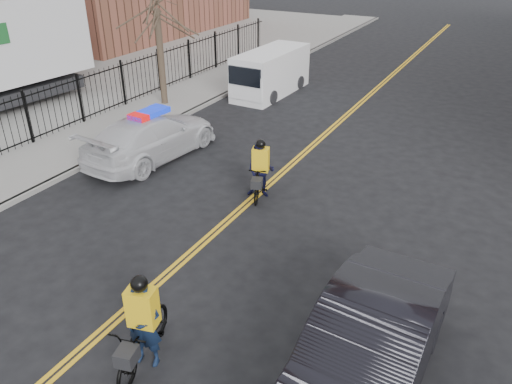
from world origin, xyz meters
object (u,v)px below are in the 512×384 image
at_px(police_cruiser, 152,136).
at_px(dark_sedan, 366,352).
at_px(cyclist_far, 261,175).
at_px(cyclist_near, 146,334).
at_px(cargo_van, 270,73).

relative_size(police_cruiser, dark_sedan, 1.04).
distance_m(dark_sedan, cyclist_far, 7.23).
bearing_deg(dark_sedan, cyclist_near, -159.25).
height_order(dark_sedan, cargo_van, cargo_van).
bearing_deg(police_cruiser, cyclist_far, 174.73).
relative_size(dark_sedan, cargo_van, 1.06).
xyz_separation_m(police_cruiser, dark_sedan, (9.45, -6.13, 0.08)).
bearing_deg(cyclist_far, police_cruiser, 152.33).
distance_m(cargo_van, cyclist_far, 10.32).
relative_size(dark_sedan, cyclist_far, 2.79).
height_order(cargo_van, cyclist_far, cargo_van).
bearing_deg(cargo_van, police_cruiser, -89.44).
bearing_deg(cyclist_near, cargo_van, 95.78).
bearing_deg(police_cruiser, cargo_van, -87.15).
bearing_deg(cargo_van, cyclist_near, -68.84).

